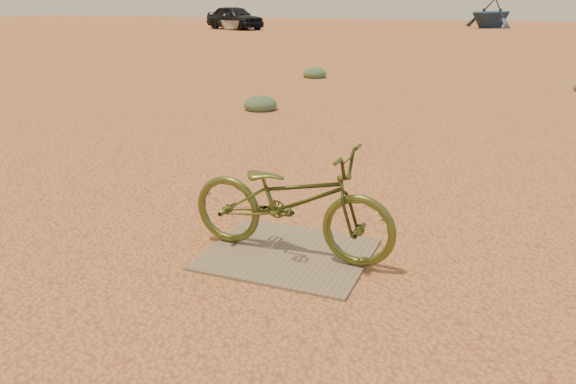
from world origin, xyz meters
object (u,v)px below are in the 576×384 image
at_px(boat_near_left, 235,21).
at_px(car, 235,17).
at_px(plywood_board, 288,254).
at_px(bicycle, 291,200).
at_px(boat_far_left, 492,12).

bearing_deg(boat_near_left, car, -94.23).
height_order(plywood_board, boat_near_left, boat_near_left).
xyz_separation_m(bicycle, boat_near_left, (-17.80, 34.09, 0.05)).
bearing_deg(plywood_board, bicycle, 29.12).
bearing_deg(boat_near_left, boat_far_left, -1.99).
distance_m(plywood_board, boat_far_left, 42.81).
xyz_separation_m(car, boat_near_left, (-0.17, 0.36, -0.29)).
bearing_deg(boat_near_left, bicycle, -91.26).
bearing_deg(boat_far_left, boat_near_left, -119.39).
distance_m(bicycle, car, 38.06).
bearing_deg(bicycle, boat_far_left, 2.47).
distance_m(car, boat_far_left, 19.28).
bearing_deg(boat_near_left, plywood_board, -91.29).
height_order(boat_near_left, boat_far_left, boat_far_left).
relative_size(boat_near_left, boat_far_left, 1.17).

